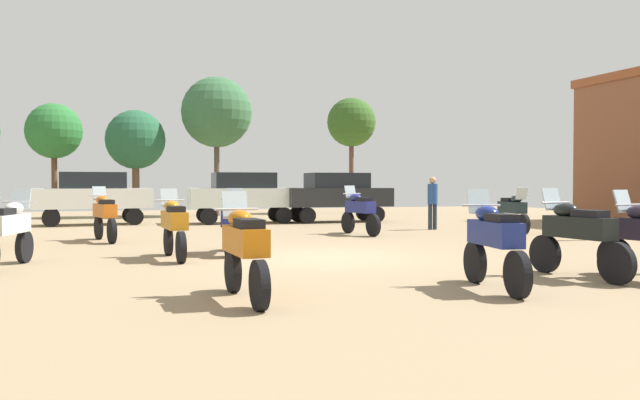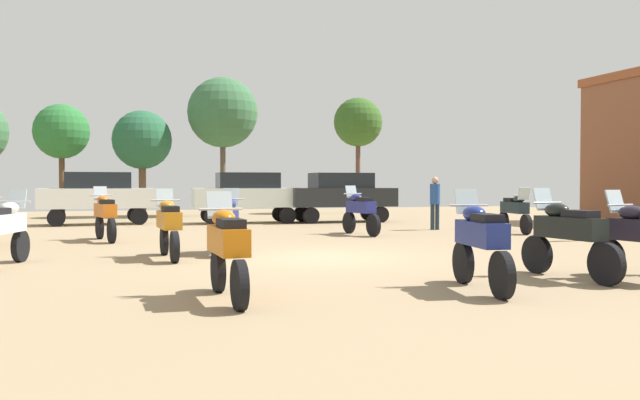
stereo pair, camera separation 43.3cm
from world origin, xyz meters
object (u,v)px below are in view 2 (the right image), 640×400
at_px(motorcycle_4, 227,247).
at_px(motorcycle_5, 480,241).
at_px(tree_1, 61,132).
at_px(car_3, 248,194).
at_px(person_2, 435,199).
at_px(motorcycle_6, 105,214).
at_px(tree_7, 142,141).
at_px(motorcycle_9, 169,224).
at_px(tree_2, 358,123).
at_px(motorcycle_3, 228,222).
at_px(motorcycle_1, 568,234).
at_px(motorcycle_10, 515,210).
at_px(tree_6, 223,113).
at_px(car_2, 341,193).
at_px(motorcycle_8, 360,211).
at_px(car_1, 98,194).
at_px(motorcycle_12, 3,229).

xyz_separation_m(motorcycle_4, motorcycle_5, (3.70, -0.30, 0.01)).
xyz_separation_m(motorcycle_4, tree_1, (-3.89, 23.16, 3.19)).
distance_m(car_3, person_2, 7.73).
relative_size(motorcycle_4, tree_1, 0.41).
bearing_deg(motorcycle_6, tree_7, 70.99).
relative_size(motorcycle_9, person_2, 1.21).
height_order(motorcycle_6, tree_2, tree_2).
height_order(motorcycle_3, person_2, person_2).
relative_size(motorcycle_1, motorcycle_10, 0.98).
xyz_separation_m(motorcycle_5, motorcycle_9, (-4.11, 5.54, -0.01)).
bearing_deg(person_2, tree_2, 89.15).
bearing_deg(motorcycle_1, tree_6, 89.84).
distance_m(motorcycle_1, tree_2, 24.43).
bearing_deg(car_2, motorcycle_9, 146.25).
xyz_separation_m(motorcycle_8, motorcycle_10, (5.02, -0.68, -0.02)).
relative_size(motorcycle_1, motorcycle_4, 1.04).
relative_size(car_1, tree_2, 0.72).
bearing_deg(car_2, motorcycle_8, 167.02).
bearing_deg(motorcycle_6, car_1, 80.42).
xyz_separation_m(motorcycle_10, tree_2, (0.07, 14.55, 4.07)).
height_order(car_1, car_2, same).
bearing_deg(car_2, motorcycle_12, 137.92).
xyz_separation_m(person_2, tree_6, (-5.44, 11.63, 3.93)).
height_order(motorcycle_8, car_1, car_1).
bearing_deg(tree_1, motorcycle_6, -80.83).
height_order(motorcycle_9, car_3, car_3).
height_order(motorcycle_3, motorcycle_5, motorcycle_5).
distance_m(motorcycle_9, car_1, 12.43).
distance_m(tree_1, tree_7, 3.56).
relative_size(motorcycle_3, motorcycle_4, 0.96).
height_order(motorcycle_3, motorcycle_4, motorcycle_4).
height_order(motorcycle_5, motorcycle_8, motorcycle_8).
xyz_separation_m(car_1, tree_7, (1.84, 5.53, 2.42)).
xyz_separation_m(motorcycle_3, motorcycle_10, (9.76, 3.40, 0.00)).
xyz_separation_m(motorcycle_8, tree_2, (5.09, 13.87, 4.05)).
height_order(person_2, tree_1, tree_1).
bearing_deg(motorcycle_9, motorcycle_3, 22.46).
xyz_separation_m(motorcycle_9, tree_7, (0.06, 17.82, 2.87)).
bearing_deg(tree_7, tree_1, 178.41).
bearing_deg(motorcycle_10, car_3, -37.19).
height_order(motorcycle_4, car_3, car_3).
xyz_separation_m(car_1, tree_2, (12.96, 6.33, 3.62)).
bearing_deg(motorcycle_4, tree_6, 79.42).
xyz_separation_m(motorcycle_3, car_1, (-3.13, 11.62, 0.45)).
bearing_deg(tree_6, motorcycle_1, -84.22).
xyz_separation_m(motorcycle_6, motorcycle_12, (-1.73, -5.28, -0.01)).
bearing_deg(motorcycle_3, car_2, 75.56).
distance_m(motorcycle_3, motorcycle_5, 6.79).
bearing_deg(motorcycle_8, motorcycle_3, -148.34).
xyz_separation_m(motorcycle_3, car_2, (6.30, 10.47, 0.45)).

